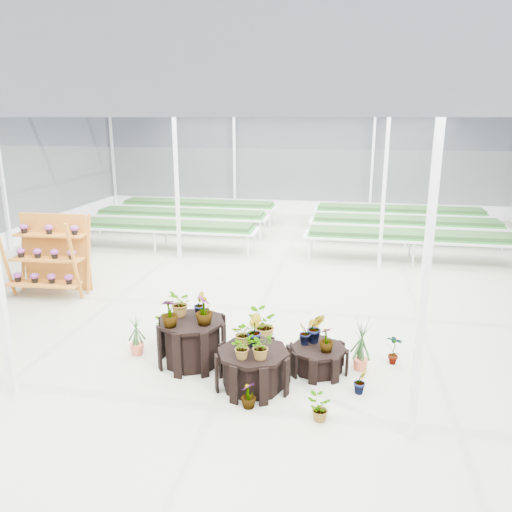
% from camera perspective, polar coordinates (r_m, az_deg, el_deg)
% --- Properties ---
extents(ground_plane, '(24.00, 24.00, 0.00)m').
position_cam_1_polar(ground_plane, '(11.18, -0.65, -6.48)').
color(ground_plane, gray).
rests_on(ground_plane, ground).
extents(greenhouse_shell, '(18.00, 24.00, 4.50)m').
position_cam_1_polar(greenhouse_shell, '(10.55, -0.69, 4.93)').
color(greenhouse_shell, white).
rests_on(greenhouse_shell, ground).
extents(steel_frame, '(18.00, 24.00, 4.50)m').
position_cam_1_polar(steel_frame, '(10.55, -0.69, 4.93)').
color(steel_frame, silver).
rests_on(steel_frame, ground).
extents(nursery_benches, '(16.00, 7.00, 0.84)m').
position_cam_1_polar(nursery_benches, '(17.89, 3.75, 3.35)').
color(nursery_benches, silver).
rests_on(nursery_benches, ground).
extents(plinth_tall, '(1.33, 1.33, 0.81)m').
position_cam_1_polar(plinth_tall, '(8.94, -7.29, -9.68)').
color(plinth_tall, black).
rests_on(plinth_tall, ground).
extents(plinth_mid, '(1.51, 1.51, 0.63)m').
position_cam_1_polar(plinth_mid, '(8.19, -0.32, -12.74)').
color(plinth_mid, black).
rests_on(plinth_mid, ground).
extents(plinth_low, '(1.08, 1.08, 0.44)m').
position_cam_1_polar(plinth_low, '(8.75, 7.13, -11.61)').
color(plinth_low, black).
rests_on(plinth_low, ground).
extents(shelf_rack, '(1.88, 1.07, 1.94)m').
position_cam_1_polar(shelf_rack, '(13.00, -22.72, -0.04)').
color(shelf_rack, '#AC621C').
rests_on(shelf_rack, ground).
extents(bird_table, '(0.45, 0.45, 1.77)m').
position_cam_1_polar(bird_table, '(13.87, -23.40, 0.44)').
color(bird_table, tan).
rests_on(bird_table, ground).
extents(nursery_plants, '(4.97, 2.95, 1.33)m').
position_cam_1_polar(nursery_plants, '(8.82, -0.81, -8.79)').
color(nursery_plants, '#21401C').
rests_on(nursery_plants, ground).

